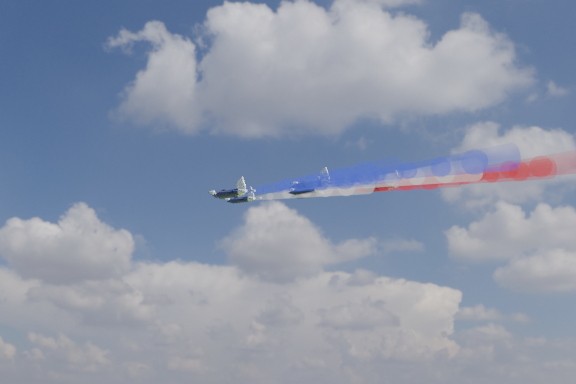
# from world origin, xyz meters

# --- Properties ---
(jet_lead) EXTENTS (15.53, 15.53, 7.20)m
(jet_lead) POSITION_xyz_m (7.37, 31.99, 150.03)
(jet_lead) COLOR black
(trail_lead) EXTENTS (31.13, 27.37, 10.98)m
(trail_lead) POSITION_xyz_m (25.68, 16.99, 146.02)
(trail_lead) COLOR white
(jet_inner_left) EXTENTS (15.53, 15.53, 7.20)m
(jet_inner_left) POSITION_xyz_m (9.16, 16.54, 146.30)
(jet_inner_left) COLOR black
(trail_inner_left) EXTENTS (31.13, 27.37, 10.98)m
(trail_inner_left) POSITION_xyz_m (27.48, 1.54, 142.30)
(trail_inner_left) COLOR #1B28E6
(jet_inner_right) EXTENTS (15.53, 15.53, 7.20)m
(jet_inner_right) POSITION_xyz_m (23.75, 31.15, 149.98)
(jet_inner_right) COLOR black
(trail_inner_right) EXTENTS (31.13, 27.37, 10.98)m
(trail_inner_right) POSITION_xyz_m (42.06, 16.15, 145.97)
(trail_inner_right) COLOR red
(jet_outer_left) EXTENTS (15.53, 15.53, 7.20)m
(jet_outer_left) POSITION_xyz_m (13.87, 1.38, 141.56)
(jet_outer_left) COLOR black
(trail_outer_left) EXTENTS (31.13, 27.37, 10.98)m
(trail_outer_left) POSITION_xyz_m (32.18, -13.62, 137.55)
(trail_outer_left) COLOR #1B28E6
(jet_center_third) EXTENTS (15.53, 15.53, 7.20)m
(jet_center_third) POSITION_xyz_m (26.05, 15.71, 145.81)
(jet_center_third) COLOR black
(trail_center_third) EXTENTS (31.13, 27.37, 10.98)m
(trail_center_third) POSITION_xyz_m (44.36, 0.70, 141.80)
(trail_center_third) COLOR white
(jet_outer_right) EXTENTS (15.53, 15.53, 7.20)m
(jet_outer_right) POSITION_xyz_m (40.06, 29.88, 150.00)
(jet_outer_right) COLOR black
(trail_outer_right) EXTENTS (31.13, 27.37, 10.98)m
(trail_outer_right) POSITION_xyz_m (58.37, 14.88, 145.99)
(trail_outer_right) COLOR red
(jet_rear_left) EXTENTS (15.53, 15.53, 7.20)m
(jet_rear_left) POSITION_xyz_m (29.78, 0.24, 141.83)
(jet_rear_left) COLOR black
(trail_rear_left) EXTENTS (31.13, 27.37, 10.98)m
(trail_rear_left) POSITION_xyz_m (48.09, -14.76, 137.82)
(trail_rear_left) COLOR #1B28E6
(jet_rear_right) EXTENTS (15.53, 15.53, 7.20)m
(jet_rear_right) POSITION_xyz_m (41.66, 17.24, 146.44)
(jet_rear_right) COLOR black
(trail_rear_right) EXTENTS (31.13, 27.37, 10.98)m
(trail_rear_right) POSITION_xyz_m (59.97, 2.24, 142.43)
(trail_rear_right) COLOR red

